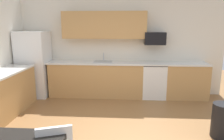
{
  "coord_description": "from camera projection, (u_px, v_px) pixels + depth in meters",
  "views": [
    {
      "loc": [
        0.28,
        -3.2,
        1.9
      ],
      "look_at": [
        0.0,
        1.0,
        1.0
      ],
      "focal_mm": 33.78,
      "sensor_mm": 36.0,
      "label": 1
    }
  ],
  "objects": [
    {
      "name": "cabinet_run_back",
      "position": [
        96.0,
        80.0,
        5.72
      ],
      "size": [
        2.47,
        0.6,
        0.9
      ],
      "primitive_type": "cube",
      "color": "tan",
      "rests_on": "ground"
    },
    {
      "name": "sink_faucet",
      "position": [
        104.0,
        57.0,
        5.76
      ],
      "size": [
        0.02,
        0.02,
        0.24
      ],
      "primitive_type": "cylinder",
      "color": "#B2B5BA",
      "rests_on": "countertop_back"
    },
    {
      "name": "cabinet_run_back_right",
      "position": [
        185.0,
        81.0,
        5.56
      ],
      "size": [
        1.08,
        0.6,
        0.9
      ],
      "primitive_type": "cube",
      "color": "tan",
      "rests_on": "ground"
    },
    {
      "name": "refrigerator",
      "position": [
        34.0,
        64.0,
        5.66
      ],
      "size": [
        0.76,
        0.7,
        1.74
      ],
      "primitive_type": "cube",
      "color": "white",
      "rests_on": "ground"
    },
    {
      "name": "oven_range",
      "position": [
        153.0,
        80.0,
        5.62
      ],
      "size": [
        0.6,
        0.6,
        0.91
      ],
      "color": "white",
      "rests_on": "ground"
    },
    {
      "name": "upper_cabinets_back",
      "position": [
        104.0,
        25.0,
        5.53
      ],
      "size": [
        2.2,
        0.34,
        0.7
      ],
      "primitive_type": "cube",
      "color": "tan"
    },
    {
      "name": "sink_basin",
      "position": [
        103.0,
        64.0,
        5.62
      ],
      "size": [
        0.48,
        0.4,
        0.14
      ],
      "primitive_type": "cube",
      "color": "#A5A8AD",
      "rests_on": "countertop_back"
    },
    {
      "name": "wall_back",
      "position": [
        116.0,
        45.0,
        5.84
      ],
      "size": [
        5.8,
        0.1,
        2.7
      ],
      "primitive_type": "cube",
      "color": "silver",
      "rests_on": "ground"
    },
    {
      "name": "cabinet_run_left",
      "position": [
        1.0,
        96.0,
        4.37
      ],
      "size": [
        0.6,
        2.0,
        0.9
      ],
      "primitive_type": "cube",
      "color": "tan",
      "rests_on": "ground"
    },
    {
      "name": "trash_bin",
      "position": [
        223.0,
        121.0,
        3.6
      ],
      "size": [
        0.36,
        0.36,
        0.6
      ],
      "primitive_type": "cylinder",
      "color": "black",
      "rests_on": "ground"
    },
    {
      "name": "countertop_back",
      "position": [
        115.0,
        63.0,
        5.59
      ],
      "size": [
        4.8,
        0.64,
        0.04
      ],
      "primitive_type": "cube",
      "color": "silver",
      "rests_on": "cabinet_run_back"
    },
    {
      "name": "microwave",
      "position": [
        155.0,
        38.0,
        5.48
      ],
      "size": [
        0.54,
        0.36,
        0.32
      ],
      "primitive_type": "cube",
      "color": "black"
    }
  ]
}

